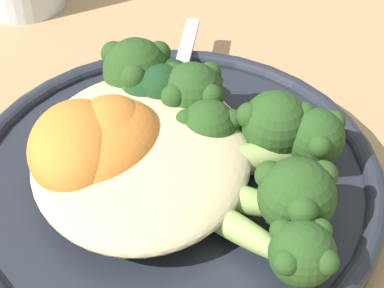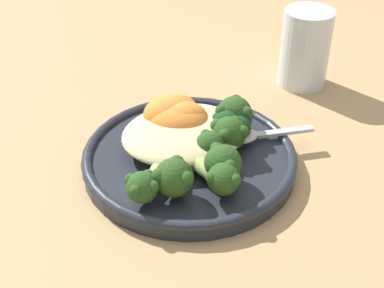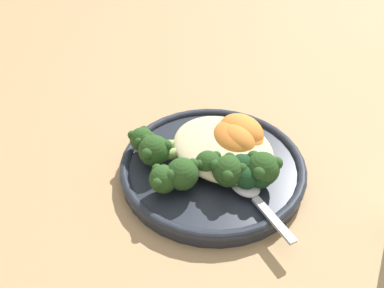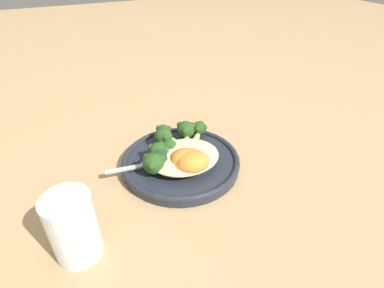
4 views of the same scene
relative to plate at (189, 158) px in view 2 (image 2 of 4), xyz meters
name	(u,v)px [view 2 (image 2 of 4)]	position (x,y,z in m)	size (l,w,h in m)	color
ground_plane	(172,161)	(-0.02, 0.02, -0.01)	(4.00, 4.00, 0.00)	tan
plate	(189,158)	(0.00, 0.00, 0.00)	(0.23, 0.23, 0.02)	#232833
quinoa_mound	(184,133)	(0.00, 0.02, 0.02)	(0.14, 0.12, 0.02)	beige
broccoli_stalk_0	(149,179)	(-0.06, -0.05, 0.02)	(0.08, 0.09, 0.03)	#9EBC66
broccoli_stalk_1	(174,173)	(-0.04, -0.05, 0.03)	(0.05, 0.10, 0.04)	#9EBC66
broccoli_stalk_2	(210,170)	(0.00, -0.06, 0.02)	(0.05, 0.12, 0.03)	#9EBC66
broccoli_stalk_3	(214,160)	(0.01, -0.04, 0.03)	(0.06, 0.10, 0.04)	#9EBC66
broccoli_stalk_4	(203,145)	(0.01, -0.01, 0.02)	(0.06, 0.07, 0.03)	#9EBC66
broccoli_stalk_5	(218,135)	(0.03, -0.01, 0.03)	(0.11, 0.06, 0.04)	#9EBC66
broccoli_stalk_6	(212,128)	(0.03, 0.01, 0.02)	(0.10, 0.04, 0.03)	#9EBC66
broccoli_stalk_7	(225,118)	(0.05, 0.02, 0.03)	(0.11, 0.04, 0.04)	#9EBC66
sweet_potato_chunk_0	(178,120)	(0.00, 0.03, 0.03)	(0.07, 0.06, 0.04)	orange
sweet_potato_chunk_1	(171,113)	(0.00, 0.05, 0.03)	(0.06, 0.05, 0.04)	orange
sweet_potato_chunk_2	(181,115)	(0.01, 0.05, 0.03)	(0.05, 0.04, 0.03)	orange
sweet_potato_chunk_3	(183,119)	(0.00, 0.03, 0.03)	(0.06, 0.04, 0.04)	orange
kale_tuft	(231,121)	(0.05, 0.01, 0.03)	(0.05, 0.05, 0.03)	#193D1E
spoon	(246,135)	(0.07, 0.00, 0.01)	(0.11, 0.04, 0.01)	#B7B7BC
water_glass	(305,48)	(0.21, 0.12, 0.04)	(0.07, 0.07, 0.10)	silver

